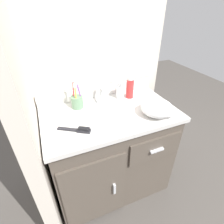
{
  "coord_description": "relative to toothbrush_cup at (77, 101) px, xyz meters",
  "views": [
    {
      "loc": [
        -0.37,
        -0.93,
        1.41
      ],
      "look_at": [
        0.0,
        -0.03,
        0.79
      ],
      "focal_mm": 28.0,
      "sensor_mm": 36.0,
      "label": 1
    }
  ],
  "objects": [
    {
      "name": "soap_dispenser",
      "position": [
        0.34,
        0.02,
        0.0
      ],
      "size": [
        0.06,
        0.07,
        0.13
      ],
      "color": "white",
      "rests_on": "vanity"
    },
    {
      "name": "shaving_cream_can",
      "position": [
        0.41,
        -0.0,
        0.03
      ],
      "size": [
        0.06,
        0.06,
        0.17
      ],
      "color": "red",
      "rests_on": "vanity"
    },
    {
      "name": "sink_faucet",
      "position": [
        0.19,
        0.02,
        -0.0
      ],
      "size": [
        0.09,
        0.09,
        0.14
      ],
      "color": "silver",
      "rests_on": "vanity"
    },
    {
      "name": "toothbrush_cup",
      "position": [
        0.0,
        0.0,
        0.0
      ],
      "size": [
        0.09,
        0.08,
        0.2
      ],
      "color": "gray",
      "rests_on": "vanity"
    },
    {
      "name": "wall_left",
      "position": [
        -0.32,
        -0.15,
        0.28
      ],
      "size": [
        0.08,
        0.61,
        2.2
      ],
      "primitive_type": "cube",
      "color": "beige",
      "rests_on": "ground_plane"
    },
    {
      "name": "hairbrush",
      "position": [
        -0.06,
        -0.27,
        -0.04
      ],
      "size": [
        0.18,
        0.13,
        0.03
      ],
      "rotation": [
        0.0,
        0.0,
        -0.56
      ],
      "color": "#232328",
      "rests_on": "vanity"
    },
    {
      "name": "vanity",
      "position": [
        0.19,
        -0.16,
        -0.41
      ],
      "size": [
        0.91,
        0.55,
        0.77
      ],
      "color": "brown",
      "rests_on": "ground_plane"
    },
    {
      "name": "ground_plane",
      "position": [
        0.19,
        -0.15,
        -0.82
      ],
      "size": [
        6.0,
        6.0,
        0.0
      ],
      "primitive_type": "plane",
      "color": "#4C4742"
    },
    {
      "name": "backsplash",
      "position": [
        0.19,
        0.1,
        -0.0
      ],
      "size": [
        0.91,
        0.02,
        0.09
      ],
      "color": "silver",
      "rests_on": "vanity"
    },
    {
      "name": "wall_back",
      "position": [
        0.19,
        0.16,
        0.28
      ],
      "size": [
        1.09,
        0.08,
        2.2
      ],
      "primitive_type": "cube",
      "color": "beige",
      "rests_on": "ground_plane"
    },
    {
      "name": "hand_towel",
      "position": [
        0.48,
        -0.29,
        -0.0
      ],
      "size": [
        0.22,
        0.21,
        0.1
      ],
      "color": "white",
      "rests_on": "vanity"
    }
  ]
}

